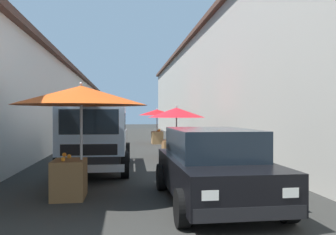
% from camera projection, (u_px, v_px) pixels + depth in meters
% --- Properties ---
extents(ground, '(90.00, 90.00, 0.00)m').
position_uv_depth(ground, '(136.00, 153.00, 15.69)').
color(ground, '#282826').
extents(building_right_concrete, '(49.80, 7.50, 6.68)m').
position_uv_depth(building_right_concrete, '(266.00, 85.00, 18.79)').
color(building_right_concrete, '#A39E93').
rests_on(building_right_concrete, ground).
extents(fruit_stall_far_left, '(2.31, 2.31, 2.09)m').
position_uv_depth(fruit_stall_far_left, '(176.00, 119.00, 13.92)').
color(fruit_stall_far_left, '#9E9EA3').
rests_on(fruit_stall_far_left, ground).
extents(fruit_stall_near_left, '(2.22, 2.22, 2.11)m').
position_uv_depth(fruit_stall_near_left, '(157.00, 117.00, 20.54)').
color(fruit_stall_near_left, '#9E9EA3').
rests_on(fruit_stall_near_left, ground).
extents(fruit_stall_near_right, '(2.77, 2.77, 2.41)m').
position_uv_depth(fruit_stall_near_right, '(80.00, 106.00, 7.18)').
color(fruit_stall_near_right, '#9E9EA3').
rests_on(fruit_stall_near_right, ground).
extents(hatchback_car, '(3.93, 1.96, 1.45)m').
position_uv_depth(hatchback_car, '(213.00, 165.00, 6.76)').
color(hatchback_car, black).
rests_on(hatchback_car, ground).
extents(delivery_truck, '(4.95, 2.05, 2.08)m').
position_uv_depth(delivery_truck, '(95.00, 139.00, 9.99)').
color(delivery_truck, black).
rests_on(delivery_truck, ground).
extents(vendor_by_crates, '(0.50, 0.43, 1.53)m').
position_uv_depth(vendor_by_crates, '(73.00, 137.00, 13.28)').
color(vendor_by_crates, '#232328').
rests_on(vendor_by_crates, ground).
extents(vendor_in_shade, '(0.63, 0.35, 1.68)m').
position_uv_depth(vendor_in_shade, '(99.00, 129.00, 17.61)').
color(vendor_in_shade, '#232328').
rests_on(vendor_in_shade, ground).
extents(parked_scooter, '(1.69, 0.35, 1.14)m').
position_uv_depth(parked_scooter, '(190.00, 141.00, 16.40)').
color(parked_scooter, black).
rests_on(parked_scooter, ground).
extents(plastic_stool, '(0.30, 0.30, 0.43)m').
position_uv_depth(plastic_stool, '(202.00, 145.00, 15.69)').
color(plastic_stool, '#1E8C3F').
rests_on(plastic_stool, ground).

